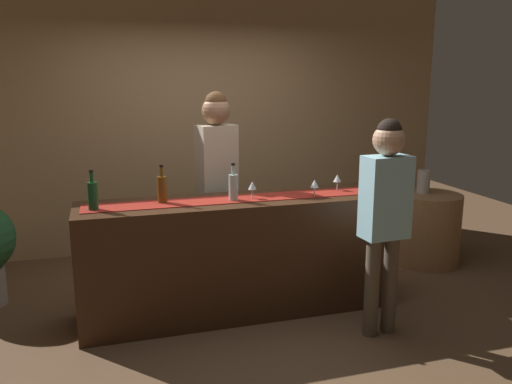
{
  "coord_description": "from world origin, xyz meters",
  "views": [
    {
      "loc": [
        -1.03,
        -3.95,
        1.91
      ],
      "look_at": [
        0.15,
        0.0,
        1.01
      ],
      "focal_mm": 36.56,
      "sensor_mm": 36.0,
      "label": 1
    }
  ],
  "objects_px": {
    "wine_glass_near_customer": "(337,179)",
    "round_side_table": "(427,228)",
    "wine_glass_mid_counter": "(315,184)",
    "customer_sipping": "(385,206)",
    "wine_bottle_clear": "(233,187)",
    "wine_glass_far_end": "(252,186)",
    "wine_bottle_green": "(93,195)",
    "bartender": "(217,167)",
    "vase_on_side_table": "(424,182)",
    "wine_bottle_amber": "(162,189)"
  },
  "relations": [
    {
      "from": "wine_bottle_clear",
      "to": "customer_sipping",
      "type": "xyz_separation_m",
      "value": [
        0.98,
        -0.65,
        -0.07
      ]
    },
    {
      "from": "wine_bottle_amber",
      "to": "bartender",
      "type": "height_order",
      "value": "bartender"
    },
    {
      "from": "wine_bottle_clear",
      "to": "customer_sipping",
      "type": "relative_size",
      "value": 0.19
    },
    {
      "from": "wine_bottle_green",
      "to": "round_side_table",
      "type": "relative_size",
      "value": 0.41
    },
    {
      "from": "bartender",
      "to": "wine_bottle_amber",
      "type": "bearing_deg",
      "value": 30.93
    },
    {
      "from": "customer_sipping",
      "to": "vase_on_side_table",
      "type": "relative_size",
      "value": 6.82
    },
    {
      "from": "wine_glass_near_customer",
      "to": "customer_sipping",
      "type": "xyz_separation_m",
      "value": [
        0.02,
        -0.76,
        -0.06
      ]
    },
    {
      "from": "wine_bottle_clear",
      "to": "wine_glass_mid_counter",
      "type": "bearing_deg",
      "value": -4.78
    },
    {
      "from": "wine_glass_near_customer",
      "to": "bartender",
      "type": "xyz_separation_m",
      "value": [
        -0.95,
        0.51,
        0.06
      ]
    },
    {
      "from": "wine_bottle_clear",
      "to": "wine_bottle_green",
      "type": "height_order",
      "value": "same"
    },
    {
      "from": "round_side_table",
      "to": "wine_glass_near_customer",
      "type": "bearing_deg",
      "value": -158.65
    },
    {
      "from": "wine_glass_far_end",
      "to": "bartender",
      "type": "xyz_separation_m",
      "value": [
        -0.16,
        0.6,
        0.06
      ]
    },
    {
      "from": "round_side_table",
      "to": "customer_sipping",
      "type": "bearing_deg",
      "value": -135.11
    },
    {
      "from": "wine_bottle_green",
      "to": "wine_glass_mid_counter",
      "type": "distance_m",
      "value": 1.73
    },
    {
      "from": "wine_bottle_clear",
      "to": "wine_bottle_amber",
      "type": "xyz_separation_m",
      "value": [
        -0.55,
        0.08,
        0.0
      ]
    },
    {
      "from": "wine_glass_far_end",
      "to": "round_side_table",
      "type": "distance_m",
      "value": 2.28
    },
    {
      "from": "wine_bottle_clear",
      "to": "round_side_table",
      "type": "xyz_separation_m",
      "value": [
        2.25,
        0.62,
        -0.7
      ]
    },
    {
      "from": "wine_glass_near_customer",
      "to": "wine_glass_mid_counter",
      "type": "height_order",
      "value": "same"
    },
    {
      "from": "vase_on_side_table",
      "to": "round_side_table",
      "type": "bearing_deg",
      "value": -64.87
    },
    {
      "from": "wine_glass_mid_counter",
      "to": "round_side_table",
      "type": "distance_m",
      "value": 1.85
    },
    {
      "from": "wine_glass_near_customer",
      "to": "wine_glass_mid_counter",
      "type": "xyz_separation_m",
      "value": [
        -0.28,
        -0.17,
        0.0
      ]
    },
    {
      "from": "wine_glass_near_customer",
      "to": "customer_sipping",
      "type": "bearing_deg",
      "value": -88.17
    },
    {
      "from": "customer_sipping",
      "to": "round_side_table",
      "type": "relative_size",
      "value": 2.21
    },
    {
      "from": "wine_bottle_amber",
      "to": "wine_glass_near_customer",
      "type": "height_order",
      "value": "wine_bottle_amber"
    },
    {
      "from": "wine_bottle_green",
      "to": "round_side_table",
      "type": "xyz_separation_m",
      "value": [
        3.31,
        0.62,
        -0.7
      ]
    },
    {
      "from": "wine_bottle_green",
      "to": "round_side_table",
      "type": "distance_m",
      "value": 3.44
    },
    {
      "from": "wine_bottle_green",
      "to": "wine_bottle_amber",
      "type": "bearing_deg",
      "value": 9.07
    },
    {
      "from": "customer_sipping",
      "to": "wine_glass_far_end",
      "type": "bearing_deg",
      "value": 136.18
    },
    {
      "from": "wine_bottle_green",
      "to": "customer_sipping",
      "type": "xyz_separation_m",
      "value": [
        2.04,
        -0.65,
        -0.07
      ]
    },
    {
      "from": "customer_sipping",
      "to": "wine_glass_mid_counter",
      "type": "bearing_deg",
      "value": 112.8
    },
    {
      "from": "wine_glass_near_customer",
      "to": "wine_glass_far_end",
      "type": "height_order",
      "value": "same"
    },
    {
      "from": "wine_glass_near_customer",
      "to": "wine_glass_mid_counter",
      "type": "distance_m",
      "value": 0.33
    },
    {
      "from": "wine_glass_mid_counter",
      "to": "wine_bottle_green",
      "type": "bearing_deg",
      "value": 178.21
    },
    {
      "from": "wine_bottle_amber",
      "to": "wine_bottle_green",
      "type": "bearing_deg",
      "value": -170.93
    },
    {
      "from": "wine_glass_near_customer",
      "to": "round_side_table",
      "type": "xyz_separation_m",
      "value": [
        1.29,
        0.51,
        -0.7
      ]
    },
    {
      "from": "wine_bottle_amber",
      "to": "wine_bottle_green",
      "type": "distance_m",
      "value": 0.52
    },
    {
      "from": "wine_glass_far_end",
      "to": "customer_sipping",
      "type": "bearing_deg",
      "value": -39.31
    },
    {
      "from": "bartender",
      "to": "wine_glass_near_customer",
      "type": "bearing_deg",
      "value": 138.45
    },
    {
      "from": "wine_glass_near_customer",
      "to": "wine_glass_far_end",
      "type": "xyz_separation_m",
      "value": [
        -0.79,
        -0.09,
        0.0
      ]
    },
    {
      "from": "wine_bottle_green",
      "to": "customer_sipping",
      "type": "height_order",
      "value": "customer_sipping"
    },
    {
      "from": "wine_glass_far_end",
      "to": "customer_sipping",
      "type": "relative_size",
      "value": 0.09
    },
    {
      "from": "wine_glass_mid_counter",
      "to": "customer_sipping",
      "type": "distance_m",
      "value": 0.67
    },
    {
      "from": "wine_glass_mid_counter",
      "to": "wine_glass_near_customer",
      "type": "bearing_deg",
      "value": 30.47
    },
    {
      "from": "wine_glass_far_end",
      "to": "round_side_table",
      "type": "height_order",
      "value": "wine_glass_far_end"
    },
    {
      "from": "wine_glass_mid_counter",
      "to": "bartender",
      "type": "distance_m",
      "value": 0.95
    },
    {
      "from": "wine_bottle_green",
      "to": "vase_on_side_table",
      "type": "height_order",
      "value": "wine_bottle_green"
    },
    {
      "from": "wine_glass_mid_counter",
      "to": "wine_glass_far_end",
      "type": "height_order",
      "value": "same"
    },
    {
      "from": "wine_bottle_green",
      "to": "vase_on_side_table",
      "type": "relative_size",
      "value": 1.26
    },
    {
      "from": "wine_bottle_clear",
      "to": "round_side_table",
      "type": "relative_size",
      "value": 0.41
    },
    {
      "from": "wine_bottle_clear",
      "to": "bartender",
      "type": "height_order",
      "value": "bartender"
    }
  ]
}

